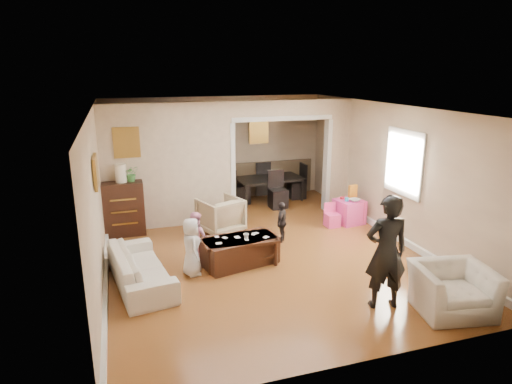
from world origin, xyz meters
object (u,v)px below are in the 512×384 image
object	(u,v)px
sofa	(140,267)
coffee_cup	(246,236)
child_kneel_a	(191,247)
coffee_table	(240,251)
child_kneel_b	(196,237)
child_toddler	(282,222)
armchair_back	(220,215)
table_lamp	(121,173)
adult_person	(386,252)
play_table	(349,211)
cyan_cup	(347,199)
dresser	(124,208)
armchair_front	(452,290)
dining_table	(269,189)

from	to	relation	value
sofa	coffee_cup	size ratio (longest dim) A/B	19.53
child_kneel_a	coffee_table	bearing A→B (deg)	-82.93
child_kneel_b	child_toddler	size ratio (longest dim) A/B	1.14
armchair_back	table_lamp	distance (m)	2.13
adult_person	child_toddler	size ratio (longest dim) A/B	2.06
adult_person	play_table	bearing A→B (deg)	-101.52
adult_person	child_kneel_a	world-z (taller)	adult_person
adult_person	child_kneel_a	bearing A→B (deg)	-27.21
child_kneel_a	child_toddler	bearing A→B (deg)	-67.59
coffee_table	cyan_cup	world-z (taller)	cyan_cup
coffee_cup	child_toddler	world-z (taller)	child_toddler
dresser	coffee_cup	xyz separation A→B (m)	(1.94, -2.13, -0.03)
table_lamp	child_toddler	size ratio (longest dim) A/B	0.45
dresser	table_lamp	size ratio (longest dim) A/B	3.03
child_toddler	armchair_front	bearing A→B (deg)	60.04
play_table	child_kneel_b	xyz separation A→B (m)	(-3.53, -1.01, 0.20)
dresser	dining_table	world-z (taller)	dresser
adult_person	dresser	bearing A→B (deg)	-40.18
cyan_cup	child_toddler	distance (m)	1.76
armchair_back	dining_table	world-z (taller)	armchair_back
dining_table	adult_person	world-z (taller)	adult_person
sofa	dresser	bearing A→B (deg)	-4.33
armchair_back	child_kneel_a	world-z (taller)	child_kneel_a
coffee_cup	child_kneel_a	bearing A→B (deg)	-173.99
cyan_cup	table_lamp	bearing A→B (deg)	169.87
dining_table	child_kneel_b	world-z (taller)	child_kneel_b
cyan_cup	child_kneel_b	distance (m)	3.56
dining_table	child_toddler	distance (m)	2.78
armchair_back	dresser	size ratio (longest dim) A/B	0.73
dresser	child_kneel_a	world-z (taller)	dresser
adult_person	child_kneel_b	distance (m)	3.21
cyan_cup	child_kneel_a	xyz separation A→B (m)	(-3.58, -1.41, -0.08)
coffee_cup	child_toddler	distance (m)	1.25
play_table	child_kneel_a	xyz separation A→B (m)	(-3.68, -1.46, 0.22)
armchair_front	table_lamp	size ratio (longest dim) A/B	2.77
play_table	child_kneel_b	distance (m)	3.68
armchair_front	adult_person	size ratio (longest dim) A/B	0.61
coffee_table	adult_person	distance (m)	2.56
table_lamp	child_kneel_b	xyz separation A→B (m)	(1.14, -1.78, -0.81)
armchair_front	coffee_table	bearing A→B (deg)	146.22
adult_person	armchair_front	bearing A→B (deg)	163.87
coffee_cup	dining_table	distance (m)	3.86
play_table	child_toddler	xyz separation A→B (m)	(-1.78, -0.56, 0.14)
sofa	armchair_back	bearing A→B (deg)	-51.25
sofa	table_lamp	distance (m)	2.52
sofa	child_kneel_a	xyz separation A→B (m)	(0.82, 0.08, 0.21)
armchair_front	play_table	size ratio (longest dim) A/B	1.85
table_lamp	coffee_table	world-z (taller)	table_lamp
coffee_cup	cyan_cup	size ratio (longest dim) A/B	1.21
table_lamp	child_kneel_a	bearing A→B (deg)	-66.11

